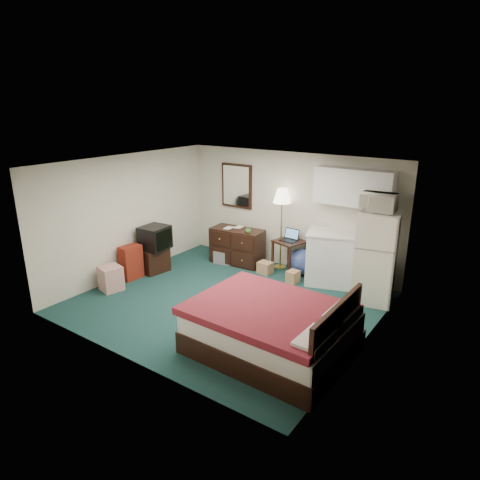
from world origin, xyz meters
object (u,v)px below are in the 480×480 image
Objects in this scene: kitchen_counter at (332,259)px; tv_stand at (153,260)px; fridge at (376,258)px; floor_lamp at (281,229)px; desk at (289,256)px; bed at (271,330)px; suitcase at (131,262)px; dresser at (237,246)px.

kitchen_counter is 3.75m from tv_stand.
floor_lamp is at bearing 157.45° from fridge.
desk is (0.28, -0.12, -0.53)m from floor_lamp.
floor_lamp is 2.24m from fridge.
bed is at bearing -101.87° from kitchen_counter.
desk is at bearing -23.29° from floor_lamp.
desk is at bearing 160.81° from kitchen_counter.
bed is 3.91× the size of tv_stand.
floor_lamp is 0.80× the size of bed.
kitchen_counter is (1.24, -0.14, -0.36)m from floor_lamp.
bed is 3.12× the size of suitcase.
dresser is 2.09× the size of tv_stand.
tv_stand is (-3.69, 1.23, -0.09)m from bed.
floor_lamp is 2.51× the size of suitcase.
suitcase is (-2.21, -2.27, -0.53)m from floor_lamp.
floor_lamp is at bearing 118.87° from bed.
floor_lamp is 1.30m from kitchen_counter.
tv_stand is at bearing 86.66° from suitcase.
floor_lamp is 2.82m from tv_stand.
dresser is 0.70× the size of fridge.
kitchen_counter is 0.47× the size of bed.
floor_lamp is at bearing 49.80° from suitcase.
desk is 1.25× the size of tv_stand.
kitchen_counter is at bearing 97.50° from bed.
floor_lamp reaches higher than kitchen_counter.
floor_lamp reaches higher than suitcase.
desk is 2.91m from tv_stand.
dresser is at bearing -161.67° from floor_lamp.
suitcase is at bearing -127.54° from dresser.
tv_stand is at bearing -130.85° from desk.
bed is (2.48, -2.66, -0.05)m from dresser.
suitcase is at bearing -123.67° from desk.
tv_stand is (-2.14, -1.73, -0.62)m from floor_lamp.
dresser is 1.14× the size of kitchen_counter.
bed reaches higher than tv_stand.
fridge is 2.38× the size of suitcase.
desk is 0.42× the size of fridge.
tv_stand is (-1.21, -1.42, -0.14)m from dresser.
bed is at bearing -6.42° from suitcase.
fridge is 4.56m from tv_stand.
floor_lamp is 2.50× the size of desk.
floor_lamp reaches higher than bed.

